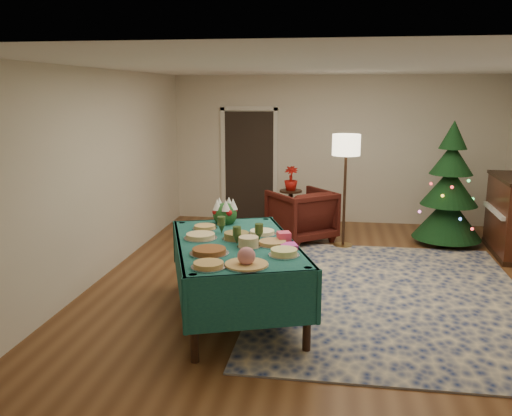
# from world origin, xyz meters

# --- Properties ---
(room_shell) EXTENTS (7.00, 7.00, 7.00)m
(room_shell) POSITION_xyz_m (0.00, 0.00, 1.35)
(room_shell) COLOR #593319
(room_shell) RESTS_ON ground
(doorway) EXTENTS (1.08, 0.04, 2.16)m
(doorway) POSITION_xyz_m (-1.60, 3.48, 1.10)
(doorway) COLOR black
(doorway) RESTS_ON ground
(rug) EXTENTS (3.23, 4.23, 0.02)m
(rug) POSITION_xyz_m (0.72, -0.29, 0.01)
(rug) COLOR navy
(rug) RESTS_ON ground
(buffet_table) EXTENTS (1.88, 2.44, 0.84)m
(buffet_table) POSITION_xyz_m (-1.02, -1.09, 0.67)
(buffet_table) COLOR black
(buffet_table) RESTS_ON ground
(platter_0) EXTENTS (0.32, 0.32, 0.05)m
(platter_0) POSITION_xyz_m (-1.10, -1.97, 0.86)
(platter_0) COLOR silver
(platter_0) RESTS_ON buffet_table
(platter_1) EXTENTS (0.41, 0.41, 0.18)m
(platter_1) POSITION_xyz_m (-0.77, -1.88, 0.91)
(platter_1) COLOR silver
(platter_1) RESTS_ON buffet_table
(platter_2) EXTENTS (0.31, 0.31, 0.07)m
(platter_2) POSITION_xyz_m (-0.46, -1.51, 0.87)
(platter_2) COLOR silver
(platter_2) RESTS_ON buffet_table
(platter_3) EXTENTS (0.39, 0.39, 0.06)m
(platter_3) POSITION_xyz_m (-1.19, -1.56, 0.87)
(platter_3) COLOR silver
(platter_3) RESTS_ON buffet_table
(platter_4) EXTENTS (0.24, 0.24, 0.11)m
(platter_4) POSITION_xyz_m (-0.85, -1.28, 0.89)
(platter_4) COLOR silver
(platter_4) RESTS_ON buffet_table
(platter_5) EXTENTS (0.33, 0.33, 0.05)m
(platter_5) POSITION_xyz_m (-0.61, -1.15, 0.86)
(platter_5) COLOR silver
(platter_5) RESTS_ON buffet_table
(platter_6) EXTENTS (0.37, 0.37, 0.06)m
(platter_6) POSITION_xyz_m (-1.42, -1.02, 0.87)
(platter_6) COLOR silver
(platter_6) RESTS_ON buffet_table
(platter_7) EXTENTS (0.32, 0.32, 0.08)m
(platter_7) POSITION_xyz_m (-1.02, -1.00, 0.88)
(platter_7) COLOR silver
(platter_7) RESTS_ON buffet_table
(platter_8) EXTENTS (0.32, 0.32, 0.05)m
(platter_8) POSITION_xyz_m (-0.78, -0.74, 0.86)
(platter_8) COLOR silver
(platter_8) RESTS_ON buffet_table
(platter_9) EXTENTS (0.29, 0.29, 0.05)m
(platter_9) POSITION_xyz_m (-1.47, -0.60, 0.86)
(platter_9) COLOR silver
(platter_9) RESTS_ON buffet_table
(goblet_0) EXTENTS (0.09, 0.09, 0.20)m
(goblet_0) POSITION_xyz_m (-1.24, -0.76, 0.94)
(goblet_0) COLOR #2D471E
(goblet_0) RESTS_ON buffet_table
(goblet_1) EXTENTS (0.09, 0.09, 0.20)m
(goblet_1) POSITION_xyz_m (-0.77, -1.03, 0.94)
(goblet_1) COLOR #2D471E
(goblet_1) RESTS_ON buffet_table
(goblet_2) EXTENTS (0.09, 0.09, 0.20)m
(goblet_2) POSITION_xyz_m (-0.98, -1.19, 0.94)
(goblet_2) COLOR #2D471E
(goblet_2) RESTS_ON buffet_table
(napkin_stack) EXTENTS (0.21, 0.21, 0.04)m
(napkin_stack) POSITION_xyz_m (-0.44, -1.24, 0.86)
(napkin_stack) COLOR #D13AA9
(napkin_stack) RESTS_ON buffet_table
(gift_box) EXTENTS (0.17, 0.17, 0.11)m
(gift_box) POSITION_xyz_m (-0.50, -1.02, 0.89)
(gift_box) COLOR #E63F62
(gift_box) RESTS_ON buffet_table
(centerpiece) EXTENTS (0.30, 0.30, 0.35)m
(centerpiece) POSITION_xyz_m (-1.29, -0.30, 0.98)
(centerpiece) COLOR #1E4C1E
(centerpiece) RESTS_ON buffet_table
(armchair) EXTENTS (1.23, 1.22, 0.93)m
(armchair) POSITION_xyz_m (-0.51, 2.10, 0.46)
(armchair) COLOR #3E120D
(armchair) RESTS_ON ground
(floor_lamp) EXTENTS (0.43, 0.43, 1.77)m
(floor_lamp) POSITION_xyz_m (0.17, 1.81, 1.50)
(floor_lamp) COLOR #A57F3F
(floor_lamp) RESTS_ON ground
(side_table) EXTENTS (0.40, 0.40, 0.71)m
(side_table) POSITION_xyz_m (-0.75, 2.78, 0.34)
(side_table) COLOR black
(side_table) RESTS_ON ground
(potted_plant) EXTENTS (0.24, 0.42, 0.24)m
(potted_plant) POSITION_xyz_m (-0.75, 2.78, 0.82)
(potted_plant) COLOR #A7120B
(potted_plant) RESTS_ON side_table
(christmas_tree) EXTENTS (1.24, 1.24, 1.97)m
(christmas_tree) POSITION_xyz_m (1.82, 2.22, 0.89)
(christmas_tree) COLOR black
(christmas_tree) RESTS_ON ground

